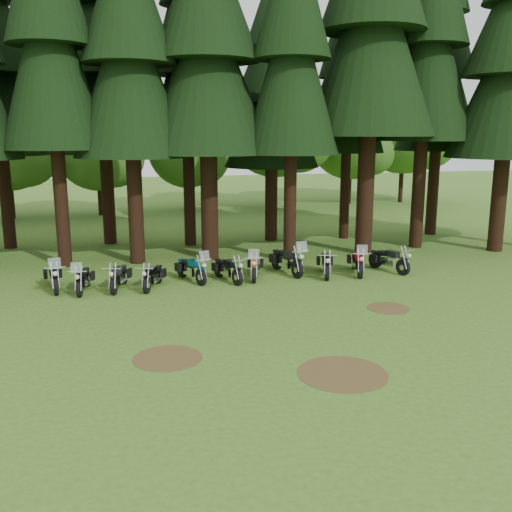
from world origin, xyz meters
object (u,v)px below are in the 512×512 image
at_px(motorcycle_1, 83,280).
at_px(motorcycle_3, 153,277).
at_px(motorcycle_5, 228,270).
at_px(motorcycle_8, 326,264).
at_px(motorcycle_9, 357,262).
at_px(motorcycle_0, 54,277).
at_px(motorcycle_7, 287,261).
at_px(motorcycle_10, 389,261).
at_px(motorcycle_2, 119,277).
at_px(motorcycle_6, 255,267).
at_px(motorcycle_4, 191,270).

height_order(motorcycle_1, motorcycle_3, motorcycle_1).
distance_m(motorcycle_1, motorcycle_5, 5.41).
distance_m(motorcycle_8, motorcycle_9, 1.37).
xyz_separation_m(motorcycle_0, motorcycle_5, (6.45, -0.34, -0.03)).
distance_m(motorcycle_7, motorcycle_10, 4.29).
distance_m(motorcycle_2, motorcycle_3, 1.24).
xyz_separation_m(motorcycle_2, motorcycle_6, (5.28, 0.37, 0.02)).
relative_size(motorcycle_2, motorcycle_6, 0.96).
height_order(motorcycle_3, motorcycle_9, motorcycle_9).
height_order(motorcycle_1, motorcycle_9, motorcycle_9).
bearing_deg(motorcycle_7, motorcycle_1, 172.87).
height_order(motorcycle_2, motorcycle_4, motorcycle_4).
bearing_deg(motorcycle_4, motorcycle_1, 166.29).
xyz_separation_m(motorcycle_0, motorcycle_9, (11.84, -0.47, -0.00)).
bearing_deg(motorcycle_0, motorcycle_4, -9.25).
bearing_deg(motorcycle_7, motorcycle_0, 168.94).
bearing_deg(motorcycle_10, motorcycle_6, 157.67).
relative_size(motorcycle_1, motorcycle_8, 0.98).
distance_m(motorcycle_4, motorcycle_5, 1.41).
relative_size(motorcycle_8, motorcycle_10, 1.00).
bearing_deg(motorcycle_10, motorcycle_3, 162.05).
distance_m(motorcycle_2, motorcycle_9, 9.52).
height_order(motorcycle_1, motorcycle_5, motorcycle_1).
distance_m(motorcycle_5, motorcycle_9, 5.39).
xyz_separation_m(motorcycle_6, motorcycle_8, (2.88, -0.31, -0.01)).
bearing_deg(motorcycle_7, motorcycle_8, -38.03).
distance_m(motorcycle_5, motorcycle_8, 4.02).
xyz_separation_m(motorcycle_3, motorcycle_10, (9.73, 0.23, 0.04)).
bearing_deg(motorcycle_1, motorcycle_3, 5.02).
xyz_separation_m(motorcycle_5, motorcycle_6, (1.14, 0.22, 0.02)).
relative_size(motorcycle_1, motorcycle_7, 0.86).
relative_size(motorcycle_1, motorcycle_9, 0.94).
distance_m(motorcycle_2, motorcycle_8, 8.15).
distance_m(motorcycle_4, motorcycle_6, 2.52).
height_order(motorcycle_7, motorcycle_9, motorcycle_7).
xyz_separation_m(motorcycle_0, motorcycle_7, (9.04, 0.25, 0.04)).
distance_m(motorcycle_8, motorcycle_10, 2.81).
relative_size(motorcycle_3, motorcycle_6, 0.89).
distance_m(motorcycle_2, motorcycle_10, 10.96).
relative_size(motorcycle_5, motorcycle_10, 0.96).
xyz_separation_m(motorcycle_5, motorcycle_10, (6.83, -0.08, 0.02)).
height_order(motorcycle_9, motorcycle_10, motorcycle_9).
bearing_deg(motorcycle_6, motorcycle_1, -160.18).
bearing_deg(motorcycle_3, motorcycle_5, 27.92).
bearing_deg(motorcycle_3, motorcycle_0, -168.63).
distance_m(motorcycle_0, motorcycle_3, 3.61).
bearing_deg(motorcycle_6, motorcycle_2, -159.70).
xyz_separation_m(motorcycle_6, motorcycle_10, (5.68, -0.30, -0.00)).
height_order(motorcycle_1, motorcycle_4, motorcycle_4).
xyz_separation_m(motorcycle_9, motorcycle_10, (1.44, 0.05, -0.01)).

